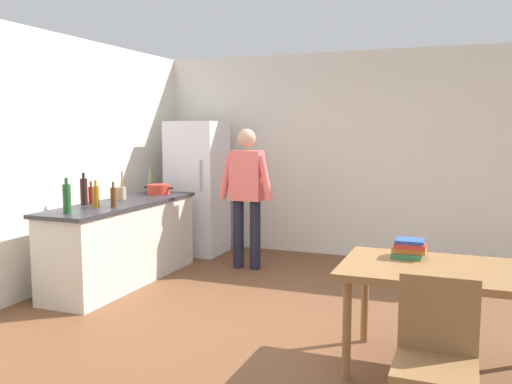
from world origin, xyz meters
name	(u,v)px	position (x,y,z in m)	size (l,w,h in m)	color
ground_plane	(268,330)	(0.00, 0.00, 0.00)	(14.00, 14.00, 0.00)	brown
wall_back	(345,155)	(0.00, 3.00, 1.35)	(6.40, 0.12, 2.70)	silver
wall_left	(37,163)	(-2.60, 0.20, 1.35)	(0.12, 5.60, 2.70)	silver
kitchen_counter	(123,242)	(-2.00, 0.80, 0.45)	(0.64, 2.20, 0.90)	beige
refrigerator	(197,188)	(-1.90, 2.40, 0.90)	(0.70, 0.67, 1.80)	white
person	(247,189)	(-0.95, 1.85, 0.98)	(0.70, 0.22, 1.70)	#1E1E2D
dining_table	(445,278)	(1.40, -0.30, 0.67)	(1.40, 0.90, 0.75)	olive
chair	(436,351)	(1.40, -1.27, 0.53)	(0.42, 0.42, 0.91)	olive
cooking_pot	(159,189)	(-2.01, 1.58, 0.96)	(0.40, 0.28, 0.12)	red
utensil_jar	(121,192)	(-2.14, 0.99, 0.98)	(0.11, 0.11, 0.32)	tan
bottle_beer_brown	(113,197)	(-1.85, 0.44, 1.01)	(0.06, 0.06, 0.26)	#5B3314
bottle_vinegar_tall	(150,181)	(-2.23, 1.75, 1.04)	(0.06, 0.06, 0.32)	gray
bottle_wine_green	(67,198)	(-2.00, -0.08, 1.05)	(0.08, 0.08, 0.34)	#1E5123
bottle_oil_amber	(96,196)	(-1.99, 0.34, 1.02)	(0.06, 0.06, 0.28)	#996619
bottle_sauce_red	(91,195)	(-2.23, 0.57, 1.00)	(0.06, 0.06, 0.24)	#B22319
bottle_wine_dark	(84,191)	(-2.23, 0.46, 1.05)	(0.08, 0.08, 0.34)	black
book_stack	(409,249)	(1.14, -0.10, 0.82)	(0.24, 0.20, 0.14)	#387A47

